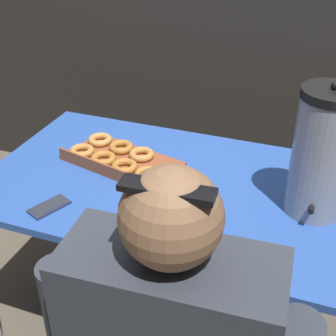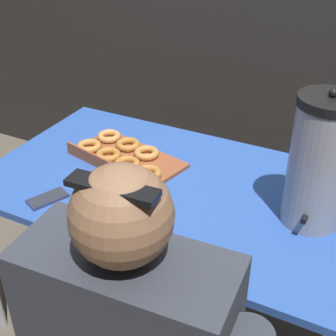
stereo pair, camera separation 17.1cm
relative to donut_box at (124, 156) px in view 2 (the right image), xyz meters
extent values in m
plane|color=brown|center=(0.32, -0.06, -0.76)|extent=(12.00, 12.00, 0.00)
cube|color=#2D56B2|center=(0.32, -0.06, -0.03)|extent=(1.55, 0.83, 0.03)
cylinder|color=#ADADB2|center=(-0.41, 0.31, -0.40)|extent=(0.03, 0.03, 0.71)
cube|color=brown|center=(0.01, 0.00, -0.01)|extent=(0.49, 0.34, 0.02)
cube|color=brown|center=(-0.01, -0.11, 0.01)|extent=(0.44, 0.11, 0.04)
torus|color=#CA8841|center=(-0.16, -0.01, 0.01)|extent=(0.14, 0.14, 0.03)
torus|color=#BB7831|center=(-0.05, -0.04, 0.01)|extent=(0.13, 0.13, 0.03)
torus|color=#BB7931|center=(0.05, -0.06, 0.01)|extent=(0.14, 0.14, 0.03)
torus|color=#BE7C35|center=(0.16, -0.09, 0.01)|extent=(0.11, 0.11, 0.03)
torus|color=#D5934C|center=(-0.13, 0.10, 0.01)|extent=(0.13, 0.13, 0.03)
torus|color=#BC7A33|center=(-0.02, 0.07, 0.01)|extent=(0.11, 0.11, 0.03)
torus|color=#CB8941|center=(0.08, 0.04, 0.01)|extent=(0.12, 0.12, 0.03)
cylinder|color=#939399|center=(0.75, -0.05, 0.18)|extent=(0.19, 0.19, 0.41)
cylinder|color=black|center=(0.75, -0.05, 0.40)|extent=(0.19, 0.19, 0.03)
sphere|color=black|center=(0.75, -0.05, 0.43)|extent=(0.03, 0.03, 0.03)
cylinder|color=black|center=(0.75, -0.15, 0.05)|extent=(0.02, 0.05, 0.02)
cube|color=#2D334C|center=(-0.09, -0.36, -0.02)|extent=(0.12, 0.15, 0.01)
cube|color=#2D333D|center=(-0.09, -0.36, -0.01)|extent=(0.10, 0.13, 0.00)
sphere|color=#8E6647|center=(0.50, -0.79, 0.41)|extent=(0.20, 0.20, 0.20)
cube|color=black|center=(0.51, -0.81, 0.49)|extent=(0.17, 0.05, 0.01)
cylinder|color=#333842|center=(0.25, -0.80, -0.04)|extent=(0.10, 0.10, 0.50)
camera|label=1|loc=(0.74, -1.43, 0.93)|focal=50.00mm
camera|label=2|loc=(0.89, -1.36, 0.93)|focal=50.00mm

